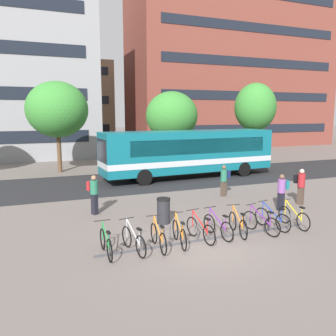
% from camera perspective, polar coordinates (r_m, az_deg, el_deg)
% --- Properties ---
extents(ground, '(200.00, 200.00, 0.00)m').
position_cam_1_polar(ground, '(11.82, 5.46, -12.59)').
color(ground, '#6B605B').
extents(bus_lane_asphalt, '(80.00, 7.20, 0.01)m').
position_cam_1_polar(bus_lane_asphalt, '(22.15, -7.88, -2.39)').
color(bus_lane_asphalt, '#232326').
rests_on(bus_lane_asphalt, ground).
extents(city_bus, '(12.14, 3.22, 3.20)m').
position_cam_1_polar(city_bus, '(23.42, 3.38, 2.68)').
color(city_bus, '#0F6070').
rests_on(city_bus, ground).
extents(bike_rack, '(8.05, 0.24, 0.70)m').
position_cam_1_polar(bike_rack, '(12.28, 6.97, -11.32)').
color(bike_rack, '#47474C').
rests_on(bike_rack, ground).
extents(parked_bicycle_green_0, '(0.52, 1.72, 0.99)m').
position_cam_1_polar(parked_bicycle_green_0, '(10.99, -10.26, -12.24)').
color(parked_bicycle_green_0, black).
rests_on(parked_bicycle_green_0, ground).
extents(parked_bicycle_silver_1, '(0.52, 1.71, 0.99)m').
position_cam_1_polar(parked_bicycle_silver_1, '(11.12, -5.74, -11.89)').
color(parked_bicycle_silver_1, black).
rests_on(parked_bicycle_silver_1, ground).
extents(parked_bicycle_orange_2, '(0.52, 1.72, 0.99)m').
position_cam_1_polar(parked_bicycle_orange_2, '(11.33, -1.62, -11.45)').
color(parked_bicycle_orange_2, black).
rests_on(parked_bicycle_orange_2, ground).
extents(parked_bicycle_orange_3, '(0.52, 1.71, 0.99)m').
position_cam_1_polar(parked_bicycle_orange_3, '(11.67, 1.89, -10.83)').
color(parked_bicycle_orange_3, black).
rests_on(parked_bicycle_orange_3, ground).
extents(parked_bicycle_red_4, '(0.52, 1.71, 0.99)m').
position_cam_1_polar(parked_bicycle_red_4, '(12.08, 5.40, -10.17)').
color(parked_bicycle_red_4, black).
rests_on(parked_bicycle_red_4, ground).
extents(parked_bicycle_purple_5, '(0.52, 1.71, 0.99)m').
position_cam_1_polar(parked_bicycle_purple_5, '(12.46, 8.27, -9.61)').
color(parked_bicycle_purple_5, black).
rests_on(parked_bicycle_purple_5, ground).
extents(parked_bicycle_orange_6, '(0.53, 1.70, 0.99)m').
position_cam_1_polar(parked_bicycle_orange_6, '(12.84, 11.51, -9.13)').
color(parked_bicycle_orange_6, black).
rests_on(parked_bicycle_orange_6, ground).
extents(parked_bicycle_purple_7, '(0.62, 1.68, 0.99)m').
position_cam_1_polar(parked_bicycle_purple_7, '(13.20, 15.16, -8.77)').
color(parked_bicycle_purple_7, black).
rests_on(parked_bicycle_purple_7, ground).
extents(parked_bicycle_blue_8, '(0.55, 1.70, 0.99)m').
position_cam_1_polar(parked_bicycle_blue_8, '(13.79, 16.92, -8.08)').
color(parked_bicycle_blue_8, black).
rests_on(parked_bicycle_blue_8, ground).
extents(parked_bicycle_yellow_9, '(0.52, 1.72, 0.99)m').
position_cam_1_polar(parked_bicycle_yellow_9, '(14.25, 20.12, -7.69)').
color(parked_bicycle_yellow_9, black).
rests_on(parked_bicycle_yellow_9, ground).
extents(commuter_red_pack_0, '(0.52, 0.60, 1.73)m').
position_cam_1_polar(commuter_red_pack_0, '(15.25, -12.23, -3.88)').
color(commuter_red_pack_0, black).
rests_on(commuter_red_pack_0, ground).
extents(commuter_black_pack_1, '(0.45, 0.59, 1.74)m').
position_cam_1_polar(commuter_black_pack_1, '(17.70, 21.14, -2.50)').
color(commuter_black_pack_1, '#47382D').
rests_on(commuter_black_pack_1, ground).
extents(commuter_teal_pack_2, '(0.55, 0.38, 1.66)m').
position_cam_1_polar(commuter_teal_pack_2, '(16.33, 18.38, -3.44)').
color(commuter_teal_pack_2, black).
rests_on(commuter_teal_pack_2, ground).
extents(commuter_navy_pack_3, '(0.58, 0.42, 1.67)m').
position_cam_1_polar(commuter_navy_pack_3, '(18.41, 9.31, -1.71)').
color(commuter_navy_pack_3, '#47382D').
rests_on(commuter_navy_pack_3, ground).
extents(trash_bin, '(0.55, 0.55, 1.03)m').
position_cam_1_polar(trash_bin, '(13.80, -0.76, -7.08)').
color(trash_bin, '#232328').
rests_on(trash_bin, ground).
extents(street_tree_0, '(4.47, 4.47, 6.69)m').
position_cam_1_polar(street_tree_0, '(26.78, -17.91, 9.20)').
color(street_tree_0, brown).
rests_on(street_tree_0, ground).
extents(street_tree_1, '(3.73, 3.73, 7.09)m').
position_cam_1_polar(street_tree_1, '(32.58, 14.27, 9.73)').
color(street_tree_1, brown).
rests_on(street_tree_1, ground).
extents(street_tree_3, '(4.50, 4.50, 6.26)m').
position_cam_1_polar(street_tree_3, '(30.23, 0.62, 8.65)').
color(street_tree_3, brown).
rests_on(street_tree_3, ground).
extents(building_right_wing, '(27.70, 10.27, 24.58)m').
position_cam_1_polar(building_right_wing, '(50.16, 10.52, 17.96)').
color(building_right_wing, brown).
rests_on(building_right_wing, ground).
extents(building_centre_block, '(14.26, 12.17, 11.69)m').
position_cam_1_polar(building_centre_block, '(54.48, -17.69, 10.15)').
color(building_centre_block, tan).
rests_on(building_centre_block, ground).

